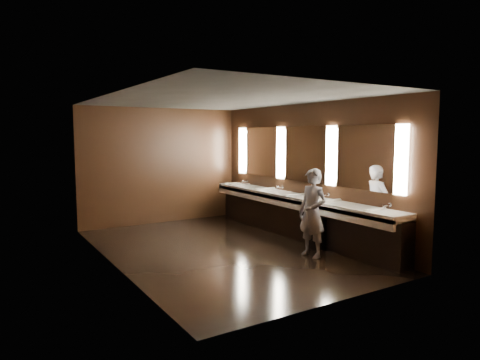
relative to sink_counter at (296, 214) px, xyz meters
name	(u,v)px	position (x,y,z in m)	size (l,w,h in m)	color
floor	(222,249)	(-1.79, 0.00, -0.50)	(6.00, 6.00, 0.00)	black
ceiling	(221,99)	(-1.79, 0.00, 2.30)	(4.00, 6.00, 0.02)	#2D2D2B
wall_back	(161,166)	(-1.79, 3.00, 0.90)	(4.00, 0.02, 2.80)	black
wall_front	(339,195)	(-1.79, -3.00, 0.90)	(4.00, 0.02, 2.80)	black
wall_left	(113,182)	(-3.79, 0.00, 0.90)	(0.02, 6.00, 2.80)	black
wall_right	(305,171)	(0.21, 0.00, 0.90)	(0.02, 6.00, 2.80)	black
sink_counter	(296,214)	(0.00, 0.00, 0.00)	(0.55, 5.40, 1.01)	black
mirror_band	(304,154)	(0.19, 0.00, 1.25)	(0.06, 5.03, 1.15)	white
person	(312,213)	(-0.66, -1.24, 0.29)	(0.57, 0.37, 1.56)	#8AA1CF
trash_bin	(317,233)	(-0.22, -0.88, -0.19)	(0.39, 0.39, 0.60)	black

